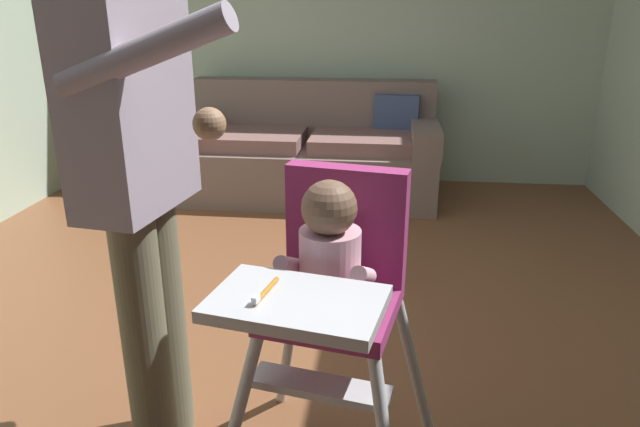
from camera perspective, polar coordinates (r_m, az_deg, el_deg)
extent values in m
cube|color=brown|center=(2.68, -4.88, -13.12)|extent=(5.87, 6.80, 0.10)
cube|color=#B1C6AE|center=(4.85, 1.04, 19.30)|extent=(5.07, 0.06, 2.71)
cube|color=#78655D|center=(4.45, -1.16, 4.19)|extent=(1.92, 0.84, 0.40)
cube|color=#78655D|center=(4.68, -0.64, 10.37)|extent=(1.92, 0.22, 0.46)
cube|color=#78655D|center=(4.58, -12.14, 8.06)|extent=(0.20, 0.84, 0.20)
cube|color=#78655D|center=(4.35, 10.34, 7.57)|extent=(0.20, 0.84, 0.20)
cube|color=#825C58|center=(4.41, -6.59, 7.35)|extent=(0.75, 0.60, 0.11)
cube|color=#825C58|center=(4.30, 4.18, 7.10)|extent=(0.75, 0.60, 0.11)
cube|color=#3D4C75|center=(4.52, 7.58, 9.47)|extent=(0.35, 0.15, 0.34)
cylinder|color=silver|center=(2.07, -3.14, -13.00)|extent=(0.14, 0.19, 0.58)
cylinder|color=silver|center=(1.98, 9.31, -14.94)|extent=(0.19, 0.14, 0.58)
cube|color=#972E66|center=(1.67, 1.16, -9.28)|extent=(0.42, 0.42, 0.05)
cube|color=#972E66|center=(1.71, 2.63, -1.04)|extent=(0.37, 0.14, 0.35)
cube|color=silver|center=(1.35, -2.32, -8.89)|extent=(0.44, 0.33, 0.03)
cube|color=silver|center=(1.69, 0.03, -16.79)|extent=(0.41, 0.17, 0.02)
cylinder|color=#DFA5B8|center=(1.59, 0.99, -5.37)|extent=(0.20, 0.20, 0.22)
sphere|color=brown|center=(1.51, 0.92, 0.56)|extent=(0.15, 0.15, 0.15)
cylinder|color=#DFA5B8|center=(1.58, -3.09, -5.10)|extent=(0.07, 0.15, 0.10)
cylinder|color=#DFA5B8|center=(1.53, 4.36, -6.10)|extent=(0.07, 0.15, 0.10)
cylinder|color=#C67A23|center=(1.36, -5.35, -7.63)|extent=(0.04, 0.13, 0.01)
cube|color=white|center=(1.31, -6.38, -8.43)|extent=(0.02, 0.03, 0.02)
cylinder|color=#6C6A51|center=(1.91, -16.99, -11.96)|extent=(0.14, 0.14, 0.85)
cylinder|color=#6C6A51|center=(2.00, -15.20, -10.28)|extent=(0.14, 0.14, 0.85)
cube|color=#A093A4|center=(1.71, -18.39, 10.14)|extent=(0.25, 0.42, 0.60)
cylinder|color=#A093A4|center=(1.45, -17.19, 14.99)|extent=(0.48, 0.14, 0.23)
sphere|color=#997051|center=(1.40, -10.91, 8.70)|extent=(0.08, 0.08, 0.08)
cylinder|color=#A093A4|center=(1.91, -14.51, 11.46)|extent=(0.07, 0.07, 0.54)
sphere|color=gold|center=(3.17, 4.15, -4.63)|extent=(0.18, 0.18, 0.18)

